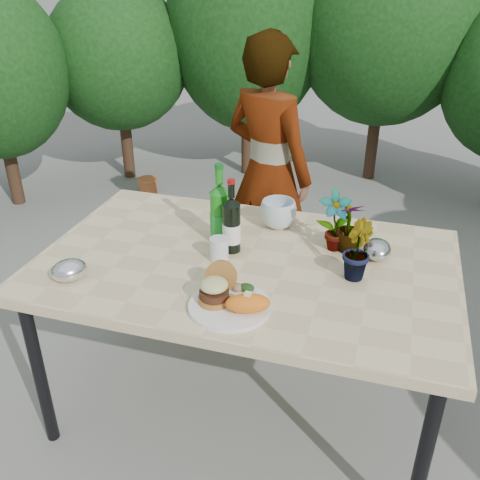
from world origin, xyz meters
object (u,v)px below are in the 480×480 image
(patio_table, at_px, (246,273))
(wine_bottle, at_px, (232,225))
(dinner_plate, at_px, (230,306))
(person, at_px, (268,173))

(patio_table, height_order, wine_bottle, wine_bottle)
(patio_table, xyz_separation_m, dinner_plate, (0.04, -0.32, 0.06))
(patio_table, relative_size, person, 1.08)
(wine_bottle, bearing_deg, patio_table, -50.26)
(patio_table, height_order, dinner_plate, dinner_plate)
(patio_table, relative_size, dinner_plate, 5.71)
(dinner_plate, relative_size, person, 0.19)
(dinner_plate, height_order, person, person)
(patio_table, distance_m, person, 0.97)
(patio_table, bearing_deg, dinner_plate, -83.41)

